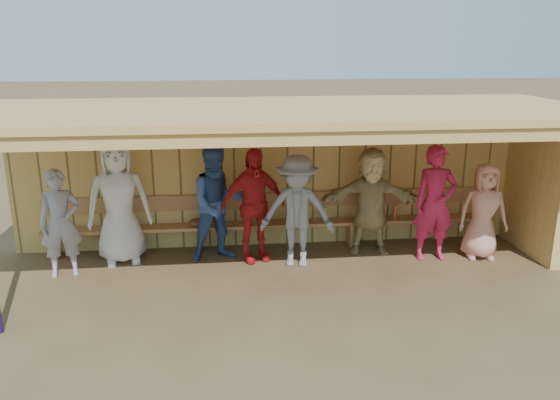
{
  "coord_description": "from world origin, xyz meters",
  "views": [
    {
      "loc": [
        -0.87,
        -7.62,
        3.36
      ],
      "look_at": [
        0.0,
        0.35,
        1.05
      ],
      "focal_mm": 35.0,
      "sensor_mm": 36.0,
      "label": 1
    }
  ],
  "objects_px": {
    "player_c": "(218,203)",
    "bench": "(275,217)",
    "player_e": "(297,211)",
    "player_f": "(371,201)",
    "player_g": "(435,203)",
    "player_h": "(483,211)",
    "player_a": "(61,223)",
    "player_d": "(253,205)",
    "player_b": "(119,201)"
  },
  "relations": [
    {
      "from": "player_b",
      "to": "player_c",
      "type": "relative_size",
      "value": 1.06
    },
    {
      "from": "player_b",
      "to": "player_h",
      "type": "xyz_separation_m",
      "value": [
        5.74,
        -0.46,
        -0.21
      ]
    },
    {
      "from": "player_b",
      "to": "player_g",
      "type": "height_order",
      "value": "player_b"
    },
    {
      "from": "player_e",
      "to": "player_g",
      "type": "bearing_deg",
      "value": 12.65
    },
    {
      "from": "player_h",
      "to": "player_f",
      "type": "bearing_deg",
      "value": 175.02
    },
    {
      "from": "player_b",
      "to": "player_d",
      "type": "height_order",
      "value": "player_b"
    },
    {
      "from": "player_d",
      "to": "player_f",
      "type": "bearing_deg",
      "value": -14.38
    },
    {
      "from": "player_f",
      "to": "player_h",
      "type": "bearing_deg",
      "value": -4.68
    },
    {
      "from": "player_b",
      "to": "player_e",
      "type": "height_order",
      "value": "player_b"
    },
    {
      "from": "player_c",
      "to": "player_g",
      "type": "relative_size",
      "value": 1.01
    },
    {
      "from": "player_b",
      "to": "player_h",
      "type": "bearing_deg",
      "value": -15.93
    },
    {
      "from": "player_h",
      "to": "player_e",
      "type": "bearing_deg",
      "value": -171.74
    },
    {
      "from": "player_e",
      "to": "player_g",
      "type": "distance_m",
      "value": 2.2
    },
    {
      "from": "player_d",
      "to": "player_h",
      "type": "relative_size",
      "value": 1.17
    },
    {
      "from": "player_d",
      "to": "player_f",
      "type": "relative_size",
      "value": 1.03
    },
    {
      "from": "player_g",
      "to": "bench",
      "type": "xyz_separation_m",
      "value": [
        -2.46,
        0.8,
        -0.4
      ]
    },
    {
      "from": "player_a",
      "to": "player_d",
      "type": "relative_size",
      "value": 0.89
    },
    {
      "from": "player_f",
      "to": "player_h",
      "type": "height_order",
      "value": "player_f"
    },
    {
      "from": "player_g",
      "to": "bench",
      "type": "distance_m",
      "value": 2.62
    },
    {
      "from": "player_c",
      "to": "bench",
      "type": "distance_m",
      "value": 1.12
    },
    {
      "from": "player_g",
      "to": "player_f",
      "type": "bearing_deg",
      "value": 158.14
    },
    {
      "from": "player_b",
      "to": "player_f",
      "type": "xyz_separation_m",
      "value": [
        4.01,
        -0.04,
        -0.11
      ]
    },
    {
      "from": "player_d",
      "to": "bench",
      "type": "bearing_deg",
      "value": 35.61
    },
    {
      "from": "player_a",
      "to": "player_f",
      "type": "relative_size",
      "value": 0.92
    },
    {
      "from": "bench",
      "to": "player_d",
      "type": "bearing_deg",
      "value": -126.45
    },
    {
      "from": "player_a",
      "to": "bench",
      "type": "relative_size",
      "value": 0.21
    },
    {
      "from": "player_e",
      "to": "bench",
      "type": "height_order",
      "value": "player_e"
    },
    {
      "from": "player_b",
      "to": "player_g",
      "type": "xyz_separation_m",
      "value": [
        4.94,
        -0.43,
        -0.07
      ]
    },
    {
      "from": "player_c",
      "to": "bench",
      "type": "xyz_separation_m",
      "value": [
        0.95,
        0.45,
        -0.41
      ]
    },
    {
      "from": "player_b",
      "to": "player_c",
      "type": "distance_m",
      "value": 1.54
    },
    {
      "from": "player_a",
      "to": "player_f",
      "type": "bearing_deg",
      "value": -7.35
    },
    {
      "from": "player_b",
      "to": "player_g",
      "type": "distance_m",
      "value": 4.96
    },
    {
      "from": "player_f",
      "to": "bench",
      "type": "height_order",
      "value": "player_f"
    },
    {
      "from": "player_g",
      "to": "bench",
      "type": "bearing_deg",
      "value": 162.53
    },
    {
      "from": "player_b",
      "to": "player_e",
      "type": "xyz_separation_m",
      "value": [
        2.74,
        -0.44,
        -0.12
      ]
    },
    {
      "from": "player_e",
      "to": "player_f",
      "type": "bearing_deg",
      "value": 29.61
    },
    {
      "from": "player_b",
      "to": "player_d",
      "type": "relative_size",
      "value": 1.09
    },
    {
      "from": "player_f",
      "to": "player_b",
      "type": "bearing_deg",
      "value": -171.6
    },
    {
      "from": "player_b",
      "to": "player_f",
      "type": "bearing_deg",
      "value": -11.93
    },
    {
      "from": "bench",
      "to": "player_c",
      "type": "bearing_deg",
      "value": -154.69
    },
    {
      "from": "player_e",
      "to": "player_g",
      "type": "height_order",
      "value": "player_g"
    },
    {
      "from": "player_g",
      "to": "player_h",
      "type": "distance_m",
      "value": 0.81
    },
    {
      "from": "player_a",
      "to": "player_c",
      "type": "bearing_deg",
      "value": -2.86
    },
    {
      "from": "bench",
      "to": "player_e",
      "type": "bearing_deg",
      "value": -72.46
    },
    {
      "from": "player_c",
      "to": "player_f",
      "type": "relative_size",
      "value": 1.06
    },
    {
      "from": "player_e",
      "to": "player_h",
      "type": "distance_m",
      "value": 3.0
    },
    {
      "from": "player_c",
      "to": "player_h",
      "type": "height_order",
      "value": "player_c"
    },
    {
      "from": "player_a",
      "to": "player_g",
      "type": "bearing_deg",
      "value": -11.98
    },
    {
      "from": "player_d",
      "to": "player_h",
      "type": "bearing_deg",
      "value": -22.63
    },
    {
      "from": "player_a",
      "to": "player_g",
      "type": "height_order",
      "value": "player_g"
    }
  ]
}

